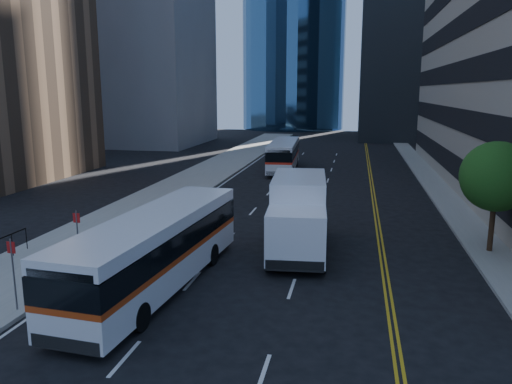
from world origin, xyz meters
TOP-DOWN VIEW (x-y plane):
  - ground at (0.00, 0.00)m, footprint 160.00×160.00m
  - sidewalk_west at (-10.50, 25.00)m, footprint 5.00×90.00m
  - sidewalk_east at (9.00, 25.00)m, footprint 2.00×90.00m
  - midrise_west at (-28.00, 52.00)m, footprint 18.00×18.00m
  - street_tree at (9.00, 8.00)m, footprint 3.20×3.20m
  - bus_front at (-4.58, 1.09)m, footprint 3.33×11.39m
  - bus_rear at (-4.00, 30.98)m, footprint 2.95×10.76m
  - box_truck at (0.18, 6.65)m, footprint 3.05×7.37m

SIDE VIEW (x-z plane):
  - ground at x=0.00m, z-range 0.00..0.00m
  - sidewalk_west at x=-10.50m, z-range 0.00..0.15m
  - sidewalk_east at x=9.00m, z-range 0.00..0.15m
  - bus_rear at x=-4.00m, z-range 0.13..2.87m
  - bus_front at x=-4.58m, z-range 0.13..3.03m
  - box_truck at x=0.18m, z-range 0.09..3.54m
  - street_tree at x=9.00m, z-range 1.09..6.19m
  - midrise_west at x=-28.00m, z-range 0.00..35.00m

